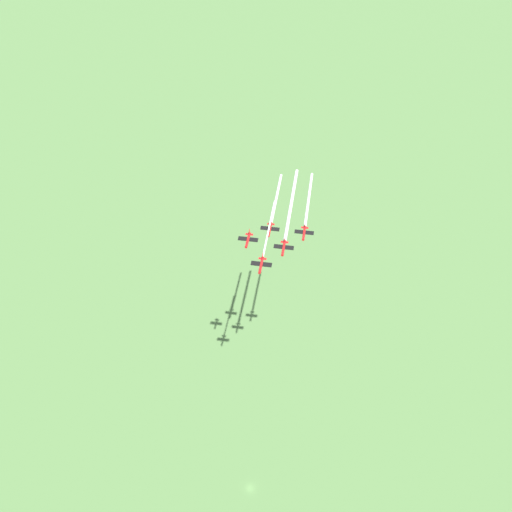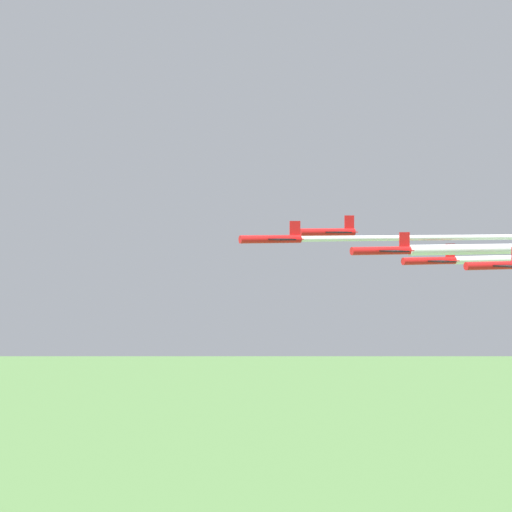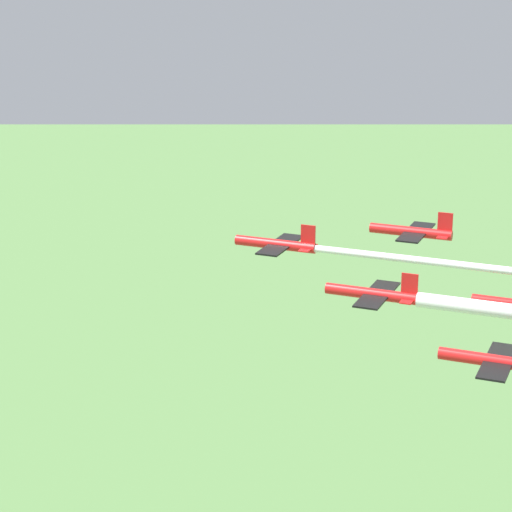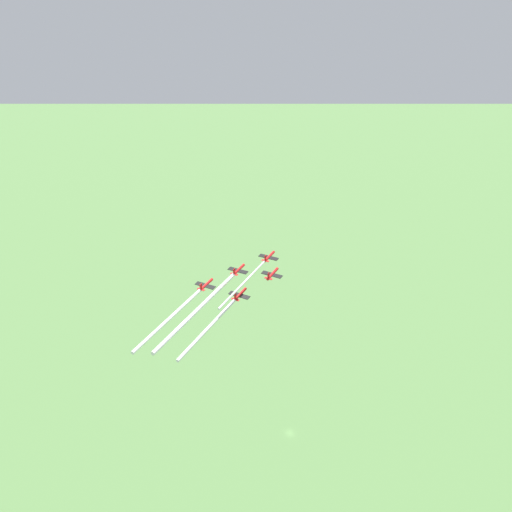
# 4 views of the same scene
# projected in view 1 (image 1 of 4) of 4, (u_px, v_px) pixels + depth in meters

# --- Properties ---
(ground_plane) EXTENTS (3000.00, 3000.00, 0.00)m
(ground_plane) POSITION_uv_depth(u_px,v_px,m) (250.00, 488.00, 260.86)
(ground_plane) COLOR #4C723D
(jet_0) EXTENTS (8.16, 8.34, 2.89)m
(jet_0) POSITION_uv_depth(u_px,v_px,m) (261.00, 264.00, 189.47)
(jet_0) COLOR red
(jet_1) EXTENTS (8.16, 8.34, 2.89)m
(jet_1) POSITION_uv_depth(u_px,v_px,m) (284.00, 247.00, 198.34)
(jet_1) COLOR red
(jet_2) EXTENTS (8.16, 8.34, 2.89)m
(jet_2) POSITION_uv_depth(u_px,v_px,m) (248.00, 239.00, 198.40)
(jet_2) COLOR red
(jet_3) EXTENTS (8.16, 8.34, 2.89)m
(jet_3) POSITION_uv_depth(u_px,v_px,m) (304.00, 233.00, 207.47)
(jet_3) COLOR red
(jet_4) EXTENTS (8.16, 8.34, 2.89)m
(jet_4) POSITION_uv_depth(u_px,v_px,m) (270.00, 229.00, 209.05)
(jet_4) COLOR red
(smoke_trail_0) EXTENTS (17.27, 31.36, 0.74)m
(smoke_trail_0) POSITION_uv_depth(u_px,v_px,m) (269.00, 228.00, 204.74)
(smoke_trail_0) COLOR white
(smoke_trail_1) EXTENTS (24.79, 44.63, 1.38)m
(smoke_trail_1) POSITION_uv_depth(u_px,v_px,m) (291.00, 203.00, 218.82)
(smoke_trail_1) COLOR white
(smoke_trail_3) EXTENTS (19.29, 34.60, 1.20)m
(smoke_trail_3) POSITION_uv_depth(u_px,v_px,m) (309.00, 199.00, 223.96)
(smoke_trail_3) COLOR white
(smoke_trail_4) EXTENTS (17.72, 31.73, 1.14)m
(smoke_trail_4) POSITION_uv_depth(u_px,v_px,m) (276.00, 198.00, 224.40)
(smoke_trail_4) COLOR white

